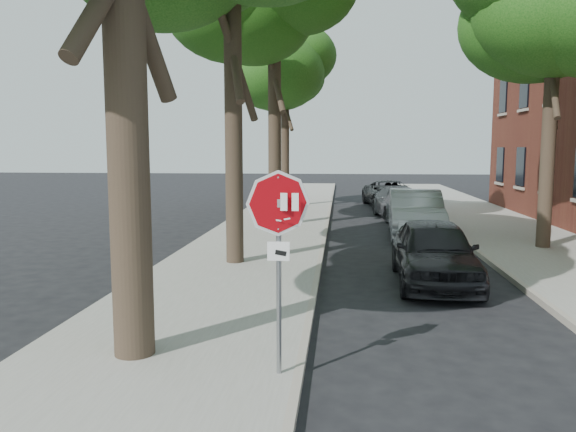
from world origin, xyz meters
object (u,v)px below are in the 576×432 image
object	(u,v)px
car_b	(415,214)
tree_far	(285,62)
car_d	(390,194)
tree_mid_b	(274,10)
car_a	(434,252)
stop_sign	(279,233)
car_c	(400,203)

from	to	relation	value
car_b	tree_far	bearing A→B (deg)	124.39
car_d	car_b	bearing A→B (deg)	-97.70
tree_mid_b	car_a	world-z (taller)	tree_mid_b
stop_sign	car_a	xyz separation A→B (m)	(2.84, 5.62, -1.23)
stop_sign	tree_far	bearing A→B (deg)	95.46
stop_sign	tree_far	world-z (taller)	tree_far
tree_mid_b	car_b	bearing A→B (deg)	-19.71
car_a	car_b	xyz separation A→B (m)	(0.46, 6.73, 0.07)
car_b	stop_sign	bearing A→B (deg)	-101.77
car_a	car_b	distance (m)	6.75
tree_mid_b	car_d	distance (m)	12.10
car_b	car_c	world-z (taller)	car_b
car_c	car_d	xyz separation A→B (m)	(0.00, 5.00, 0.00)
car_b	tree_mid_b	bearing A→B (deg)	163.48
car_c	car_b	bearing A→B (deg)	-96.45
tree_mid_b	car_b	xyz separation A→B (m)	(5.02, -1.80, -7.20)
tree_far	car_c	size ratio (longest dim) A/B	2.03
tree_far	car_b	world-z (taller)	tree_far
tree_mid_b	tree_far	xyz separation A→B (m)	(-0.30, 6.99, -0.78)
car_a	tree_mid_b	bearing A→B (deg)	119.77
stop_sign	car_a	bearing A→B (deg)	63.14
tree_mid_b	car_c	xyz separation A→B (m)	(5.02, 3.21, -7.33)
tree_mid_b	car_c	world-z (taller)	tree_mid_b
stop_sign	car_c	xyz separation A→B (m)	(3.30, 17.36, -1.28)
car_a	car_d	distance (m)	16.75
tree_far	tree_mid_b	bearing A→B (deg)	-87.56
tree_far	car_d	bearing A→B (deg)	12.97
stop_sign	car_b	distance (m)	12.83
car_b	car_d	world-z (taller)	car_b
tree_mid_b	tree_far	size ratio (longest dim) A/B	1.11
car_d	tree_mid_b	bearing A→B (deg)	-129.15
tree_far	car_c	world-z (taller)	tree_far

